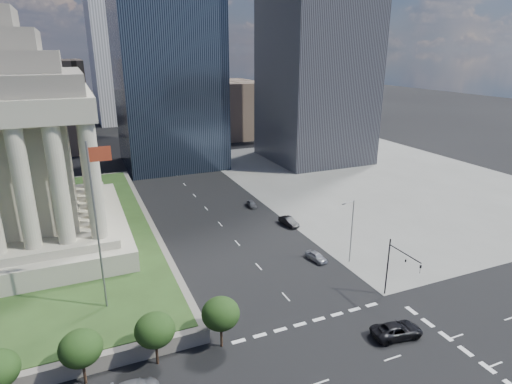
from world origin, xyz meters
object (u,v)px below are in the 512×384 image
flagpole (97,219)px  street_lamp_north (351,228)px  traffic_signal_ne (398,264)px  pickup_truck (397,330)px  parked_sedan_far (252,204)px  parked_sedan_mid (289,221)px  parked_sedan_near (316,256)px

flagpole → street_lamp_north: size_ratio=2.00×
traffic_signal_ne → pickup_truck: (-4.69, -5.97, -4.43)m
flagpole → traffic_signal_ne: (34.33, -10.30, -7.86)m
traffic_signal_ne → parked_sedan_far: size_ratio=2.18×
flagpole → parked_sedan_mid: 39.58m
parked_sedan_near → parked_sedan_far: 25.93m
flagpole → pickup_truck: flagpole is taller
street_lamp_north → parked_sedan_far: 29.03m
flagpole → traffic_signal_ne: bearing=-16.7°
street_lamp_north → pickup_truck: size_ratio=1.69×
traffic_signal_ne → pickup_truck: size_ratio=1.35×
flagpole → parked_sedan_near: flagpole is taller
parked_sedan_far → street_lamp_north: bearing=-75.4°
parked_sedan_near → parked_sedan_far: size_ratio=1.08×
parked_sedan_mid → parked_sedan_far: (-2.50, 11.83, -0.14)m
pickup_truck → parked_sedan_far: bearing=6.3°
parked_sedan_mid → street_lamp_north: bearing=-91.5°
street_lamp_north → parked_sedan_far: street_lamp_north is taller
traffic_signal_ne → street_lamp_north: street_lamp_north is taller
street_lamp_north → parked_sedan_far: (-4.33, 28.26, -5.04)m
street_lamp_north → pickup_truck: bearing=-107.7°
parked_sedan_far → parked_sedan_near: bearing=-84.2°
parked_sedan_near → street_lamp_north: bearing=-37.7°
street_lamp_north → pickup_truck: (-5.52, -17.27, -4.84)m
traffic_signal_ne → parked_sedan_mid: bearing=92.1°
traffic_signal_ne → parked_sedan_mid: (-1.00, 27.73, -4.49)m
pickup_truck → parked_sedan_far: (1.19, 45.53, -0.20)m
pickup_truck → parked_sedan_far: 45.55m
pickup_truck → parked_sedan_mid: 33.90m
parked_sedan_near → pickup_truck: bearing=-102.8°
flagpole → parked_sedan_far: bearing=43.5°
street_lamp_north → parked_sedan_mid: (-1.83, 16.42, -4.90)m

